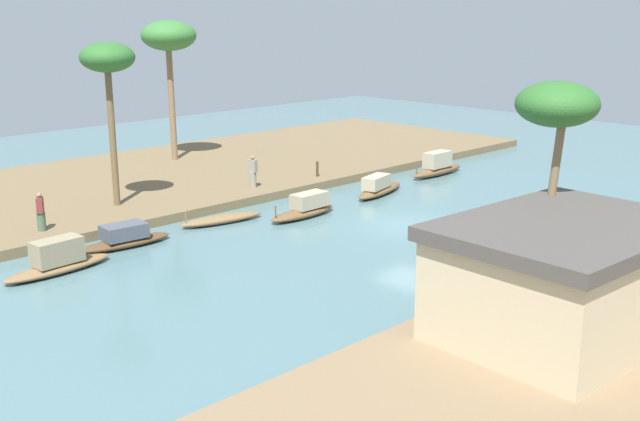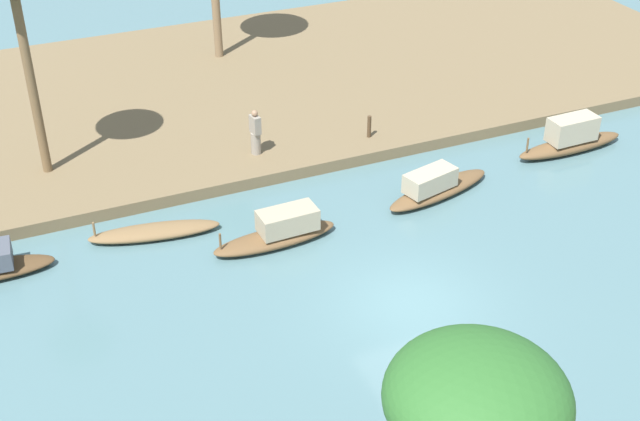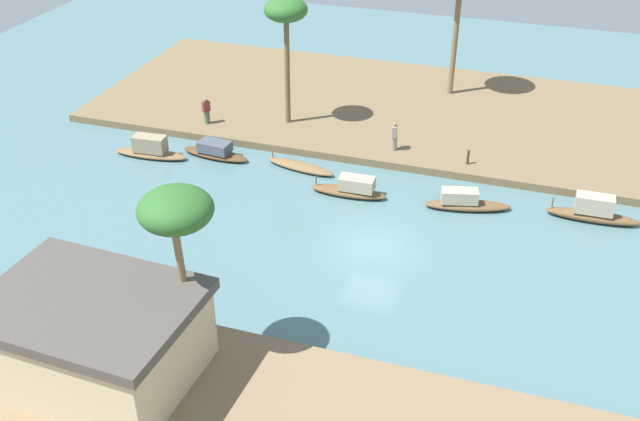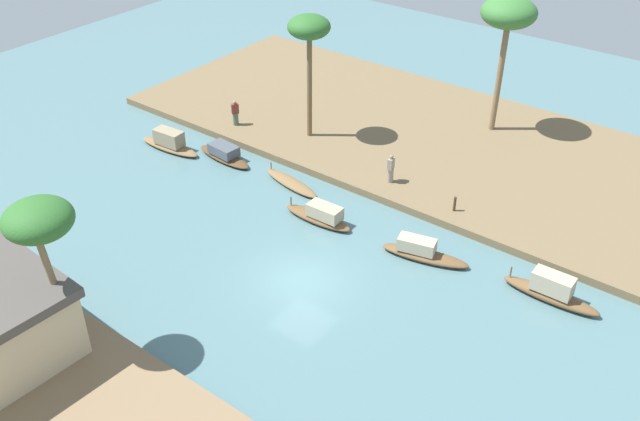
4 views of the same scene
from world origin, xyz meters
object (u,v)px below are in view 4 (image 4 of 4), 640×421
Objects in this scene: palm_tree_left_near at (508,16)px; palm_tree_left_far at (309,31)px; sampan_open_hull at (224,154)px; person_by_mooring at (391,169)px; sampan_foreground at (551,291)px; palm_tree_right_tall at (39,223)px; sampan_downstream_large at (321,215)px; person_on_near_bank at (235,114)px; sampan_with_tall_canopy at (422,252)px; sampan_with_red_awning at (291,183)px; mooring_post at (455,204)px; sampan_near_left_bank at (170,143)px.

palm_tree_left_near reaches higher than palm_tree_left_far.
sampan_open_hull is 9.92m from person_by_mooring.
palm_tree_left_far reaches higher than sampan_foreground.
person_by_mooring is 19.26m from palm_tree_right_tall.
sampan_downstream_large is 2.44× the size of person_on_near_bank.
sampan_foreground is at bearing 173.85° from sampan_with_tall_canopy.
person_by_mooring is at bearing -100.13° from palm_tree_right_tall.
palm_tree_left_far is (11.44, -6.08, 6.52)m from sampan_with_tall_canopy.
sampan_foreground is 11.69m from sampan_downstream_large.
sampan_with_red_awning is 9.12m from sampan_with_tall_canopy.
palm_tree_left_near is (2.56, -9.60, 6.65)m from mooring_post.
person_on_near_bank is 20.60m from palm_tree_right_tall.
sampan_with_red_awning is at bearing -22.38° from sampan_with_tall_canopy.
palm_tree_left_near is (-14.37, -13.38, 7.02)m from sampan_near_left_bank.
sampan_with_tall_canopy is 0.99× the size of sampan_foreground.
palm_tree_left_near is at bearing -102.17° from sampan_downstream_large.
person_on_near_bank is at bearing -66.18° from palm_tree_right_tall.
palm_tree_left_far reaches higher than sampan_near_left_bank.
sampan_foreground is 19.98m from sampan_open_hull.
sampan_near_left_bank is (3.41, 1.08, 0.10)m from sampan_open_hull.
palm_tree_left_far is at bearing -79.89° from palm_tree_right_tall.
palm_tree_left_near is at bearing -138.32° from palm_tree_left_far.
sampan_with_tall_canopy is 0.53× the size of palm_tree_left_near.
person_by_mooring reaches higher than sampan_near_left_bank.
sampan_with_red_awning is 16.45m from palm_tree_right_tall.
sampan_foreground is at bearing 125.28° from palm_tree_left_near.
person_by_mooring is (10.59, -3.59, 0.67)m from sampan_foreground.
sampan_downstream_large reaches higher than sampan_with_red_awning.
person_on_near_bank is at bearing -113.53° from sampan_near_left_bank.
palm_tree_left_far is (2.42, -4.74, 6.72)m from sampan_with_red_awning.
person_by_mooring is (-11.32, -0.03, 0.02)m from person_on_near_bank.
sampan_near_left_bank is at bearing 22.29° from sampan_open_hull.
mooring_post is (-15.45, 0.41, -0.32)m from person_on_near_bank.
person_on_near_bank reaches higher than sampan_with_tall_canopy.
sampan_with_red_awning is 0.94× the size of sampan_with_tall_canopy.
sampan_open_hull is at bearing -67.99° from palm_tree_right_tall.
sampan_with_red_awning is 8.96m from mooring_post.
sampan_with_tall_canopy is 6.43m from person_by_mooring.
sampan_foreground is 7.19m from mooring_post.
sampan_downstream_large is 0.97× the size of sampan_open_hull.
person_by_mooring is at bearing -6.06° from mooring_post.
sampan_foreground is 2.67× the size of person_by_mooring.
sampan_with_red_awning is at bearing 117.00° from palm_tree_left_far.
palm_tree_left_near reaches higher than sampan_near_left_bank.
palm_tree_right_tall is (-1.14, 15.21, 6.17)m from sampan_with_red_awning.
person_on_near_bank is 0.20× the size of palm_tree_left_near.
sampan_near_left_bank is 10.58m from palm_tree_left_far.
palm_tree_left_far is at bearing -35.19° from person_on_near_bank.
mooring_post is at bearing 104.94° from palm_tree_left_near.
palm_tree_right_tall is at bearing 100.11° from palm_tree_left_far.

